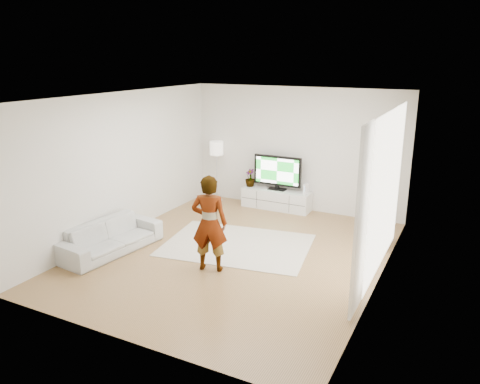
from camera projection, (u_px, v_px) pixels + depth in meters
The scene contains 17 objects.
floor at pixel (236, 254), 8.45m from camera, with size 6.00×6.00×0.00m, color #A97B4C.
ceiling at pixel (235, 97), 7.66m from camera, with size 6.00×6.00×0.00m, color white.
wall_left at pixel (122, 165), 9.14m from camera, with size 0.02×6.00×2.80m, color silver.
wall_right at pixel (384, 199), 6.97m from camera, with size 0.02×6.00×2.80m, color silver.
wall_back at pixel (296, 149), 10.62m from camera, with size 5.00×0.02×2.80m, color silver.
wall_front at pixel (118, 237), 5.49m from camera, with size 5.00×0.02×2.80m, color silver.
window at pixel (387, 190), 7.22m from camera, with size 0.01×2.60×2.50m, color white.
curtain_near at pixel (362, 221), 6.17m from camera, with size 0.04×0.70×2.60m, color white.
curtain_far at pixel (395, 177), 8.40m from camera, with size 0.04×0.70×2.60m, color white.
media_console at pixel (276, 199), 10.91m from camera, with size 1.61×0.46×0.45m.
television at pixel (277, 172), 10.75m from camera, with size 1.14×0.22×0.80m.
game_console at pixel (306, 189), 10.51m from camera, with size 0.07×0.18×0.24m.
potted_plant at pixel (250, 178), 11.09m from camera, with size 0.24×0.24×0.42m, color #3F7238.
rug at pixel (237, 245), 8.84m from camera, with size 2.68×1.93×0.01m, color beige.
player at pixel (209, 223), 7.61m from camera, with size 0.59×0.39×1.62m, color #334772.
sofa at pixel (111, 237), 8.48m from camera, with size 1.94×0.76×0.57m, color #BABAB5.
floor_lamp at pixel (217, 151), 11.24m from camera, with size 0.33×0.33×1.47m.
Camera 1 is at (3.60, -6.92, 3.45)m, focal length 35.00 mm.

